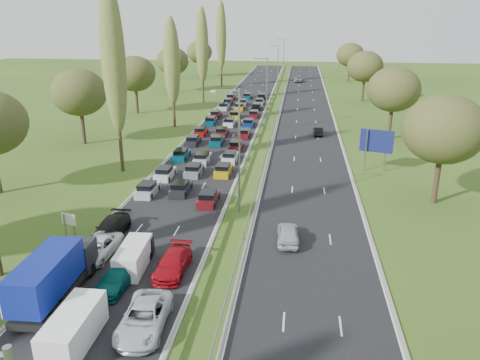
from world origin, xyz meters
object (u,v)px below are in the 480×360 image
(blue_lorry, at_px, (54,275))
(white_van_front, at_px, (76,326))
(near_car_2, at_px, (97,248))
(direction_sign, at_px, (376,143))
(white_van_rear, at_px, (134,256))
(info_sign, at_px, (69,222))
(near_car_3, at_px, (111,228))

(blue_lorry, distance_m, white_van_front, 5.21)
(near_car_2, bearing_deg, direction_sign, 49.98)
(white_van_front, bearing_deg, white_van_rear, 86.62)
(blue_lorry, relative_size, info_sign, 4.02)
(near_car_3, xyz_separation_m, white_van_front, (3.37, -13.54, 0.27))
(direction_sign, bearing_deg, info_sign, -142.44)
(near_car_3, distance_m, direction_sign, 33.47)
(near_car_2, xyz_separation_m, white_van_rear, (3.50, -1.19, 0.20))
(white_van_front, bearing_deg, near_car_3, 103.53)
(near_car_3, distance_m, white_van_rear, 6.12)
(white_van_rear, relative_size, direction_sign, 0.90)
(near_car_2, relative_size, direction_sign, 1.04)
(white_van_rear, bearing_deg, direction_sign, 48.05)
(white_van_rear, height_order, info_sign, info_sign)
(near_car_3, height_order, blue_lorry, blue_lorry)
(near_car_2, distance_m, near_car_3, 3.61)
(near_car_2, bearing_deg, info_sign, 144.37)
(blue_lorry, xyz_separation_m, info_sign, (-3.65, 9.26, -0.49))
(near_car_2, relative_size, white_van_rear, 1.15)
(near_car_2, distance_m, white_van_rear, 3.70)
(blue_lorry, xyz_separation_m, direction_sign, (25.15, 31.40, 1.71))
(white_van_front, relative_size, direction_sign, 1.00)
(near_car_2, distance_m, direction_sign, 35.70)
(direction_sign, bearing_deg, white_van_front, -121.72)
(white_van_rear, distance_m, direction_sign, 34.25)
(near_car_2, xyz_separation_m, info_sign, (-3.90, 3.27, 0.60))
(blue_lorry, bearing_deg, info_sign, 110.03)
(info_sign, height_order, direction_sign, direction_sign)
(blue_lorry, bearing_deg, white_van_rear, 50.57)
(near_car_3, xyz_separation_m, info_sign, (-3.57, -0.33, 0.57))
(blue_lorry, height_order, white_van_front, blue_lorry)
(near_car_2, xyz_separation_m, white_van_front, (3.05, -9.95, 0.31))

